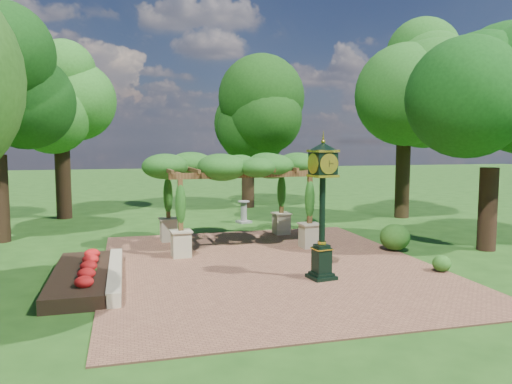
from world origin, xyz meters
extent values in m
plane|color=#1E4714|center=(0.00, 0.00, 0.00)|extent=(120.00, 120.00, 0.00)
cube|color=brown|center=(0.00, 1.00, 0.02)|extent=(10.00, 12.00, 0.04)
cube|color=#C6B793|center=(-4.60, 0.50, 0.20)|extent=(0.35, 5.00, 0.40)
cube|color=red|center=(-5.50, 0.50, 0.18)|extent=(1.50, 5.00, 0.36)
cube|color=black|center=(1.04, -0.83, 0.09)|extent=(0.78, 0.78, 0.10)
cube|color=black|center=(1.04, -0.83, 0.55)|extent=(0.49, 0.49, 0.77)
cube|color=gold|center=(1.04, -0.83, 0.90)|extent=(0.55, 0.55, 0.03)
cylinder|color=black|center=(1.04, -0.83, 2.01)|extent=(0.20, 0.20, 1.97)
cube|color=black|center=(1.04, -0.83, 3.29)|extent=(0.69, 0.69, 0.60)
cylinder|color=beige|center=(1.09, -1.13, 3.29)|extent=(0.51, 0.11, 0.51)
cone|color=black|center=(1.04, -0.83, 3.77)|extent=(0.88, 0.88, 0.21)
sphere|color=gold|center=(1.04, -0.83, 3.89)|extent=(0.12, 0.12, 0.12)
cube|color=#BBB18B|center=(-2.50, 2.88, 0.46)|extent=(0.65, 0.65, 0.85)
cube|color=brown|center=(-2.50, 2.88, 1.80)|extent=(0.16, 0.16, 1.74)
cube|color=#BBB18B|center=(2.20, 3.18, 0.46)|extent=(0.65, 0.65, 0.85)
cube|color=brown|center=(2.20, 3.18, 1.80)|extent=(0.16, 0.16, 1.74)
cube|color=#BBB18B|center=(-2.68, 5.70, 0.46)|extent=(0.65, 0.65, 0.85)
cube|color=brown|center=(-2.68, 5.70, 1.80)|extent=(0.16, 0.16, 1.74)
cube|color=#BBB18B|center=(2.02, 6.00, 0.46)|extent=(0.65, 0.65, 0.85)
cube|color=brown|center=(2.02, 6.00, 1.80)|extent=(0.16, 0.16, 1.74)
cube|color=brown|center=(-0.15, 3.03, 2.75)|extent=(5.46, 0.47, 0.21)
cube|color=brown|center=(-0.33, 5.85, 2.75)|extent=(5.46, 0.47, 0.21)
ellipsoid|color=#1E5117|center=(-0.24, 4.44, 3.00)|extent=(5.66, 3.72, 0.94)
cube|color=gray|center=(1.21, 9.40, 0.05)|extent=(0.74, 0.74, 0.11)
cylinder|color=gray|center=(1.21, 9.40, 0.53)|extent=(0.37, 0.37, 0.96)
cylinder|color=gray|center=(1.21, 9.40, 1.04)|extent=(0.70, 0.70, 0.05)
ellipsoid|color=#275C1A|center=(4.79, -1.03, 0.28)|extent=(0.60, 0.60, 0.49)
ellipsoid|color=#255417|center=(4.96, 1.94, 0.51)|extent=(1.36, 1.36, 0.95)
ellipsoid|color=#256A1E|center=(3.30, 5.85, 0.35)|extent=(0.77, 0.77, 0.62)
cylinder|color=black|center=(-8.98, 7.37, 1.70)|extent=(0.67, 0.67, 3.39)
cylinder|color=#301E12|center=(-7.30, 13.13, 1.80)|extent=(0.75, 0.75, 3.60)
ellipsoid|color=#26631C|center=(-7.30, 13.13, 6.44)|extent=(3.71, 3.71, 5.68)
cylinder|color=black|center=(2.78, 14.94, 1.55)|extent=(0.75, 0.75, 3.09)
ellipsoid|color=#143A0E|center=(2.78, 14.94, 5.53)|extent=(4.75, 4.75, 4.88)
cylinder|color=#312313|center=(9.48, 9.01, 1.92)|extent=(0.72, 0.72, 3.84)
ellipsoid|color=#1F5518|center=(9.48, 9.01, 6.88)|extent=(4.49, 4.49, 6.07)
cylinder|color=#341F15|center=(8.27, 1.31, 1.49)|extent=(0.65, 0.65, 2.97)
ellipsoid|color=#103E0F|center=(8.27, 1.31, 5.32)|extent=(4.39, 4.39, 4.69)
camera|label=1|loc=(-4.26, -13.68, 3.89)|focal=35.00mm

